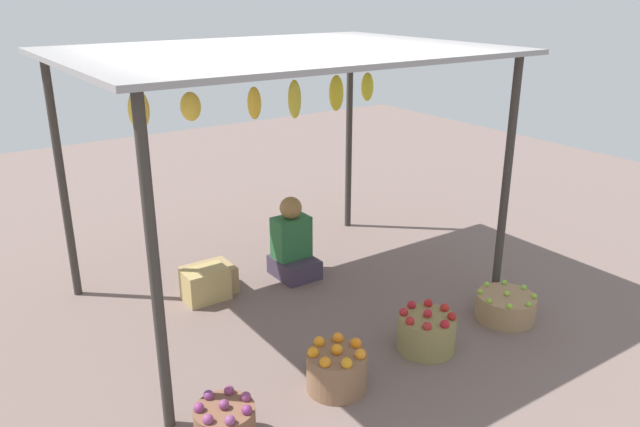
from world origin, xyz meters
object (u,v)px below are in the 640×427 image
Objects in this scene: basket_oranges at (337,369)px; basket_red_apples at (426,332)px; basket_purple_onions at (225,423)px; wooden_crate_near_vendor at (209,280)px; basket_limes at (506,307)px; wooden_crate_stacked_rear at (206,284)px; vendor_person at (293,246)px.

basket_oranges is 0.85m from basket_red_apples.
basket_red_apples is (0.85, 0.02, -0.00)m from basket_oranges.
basket_purple_onions reaches higher than wooden_crate_near_vendor.
basket_limes is at bearing 0.85° from basket_purple_onions.
basket_purple_onions is at bearing -111.23° from wooden_crate_stacked_rear.
basket_red_apples reaches higher than basket_limes.
basket_limes is (1.73, -0.01, -0.04)m from basket_oranges.
basket_red_apples is (0.14, -1.69, -0.15)m from vendor_person.
wooden_crate_stacked_rear is (0.68, 1.76, 0.02)m from basket_purple_onions.
wooden_crate_stacked_rear is (-0.18, 1.71, -0.01)m from basket_oranges.
wooden_crate_stacked_rear is at bearing 137.95° from basket_limes.
basket_oranges is 1.83m from wooden_crate_near_vendor.
basket_purple_onions is 1.89m from wooden_crate_stacked_rear.
basket_limes is (1.01, -1.71, -0.19)m from vendor_person.
basket_limes is at bearing -42.05° from wooden_crate_stacked_rear.
basket_red_apples is 0.90× the size of basket_limes.
basket_purple_onions is 0.97× the size of wooden_crate_stacked_rear.
vendor_person is 0.85m from wooden_crate_near_vendor.
vendor_person reaches higher than basket_limes.
wooden_crate_stacked_rear is at bearing -125.55° from wooden_crate_near_vendor.
wooden_crate_stacked_rear reaches higher than wooden_crate_near_vendor.
wooden_crate_stacked_rear is (-1.91, 1.72, 0.04)m from basket_limes.
basket_oranges is at bearing 179.65° from basket_limes.
basket_limes is (2.59, 0.04, -0.02)m from basket_purple_onions.
basket_limes is 2.59m from wooden_crate_near_vendor.
vendor_person is at bearing 94.64° from basket_red_apples.
basket_limes is 2.57m from wooden_crate_stacked_rear.
vendor_person is at bearing 120.48° from basket_limes.
wooden_crate_near_vendor is (-0.82, 0.12, -0.18)m from vendor_person.
basket_oranges reaches higher than basket_red_apples.
basket_purple_onions reaches higher than wooden_crate_stacked_rear.
basket_red_apples is 1.14× the size of wooden_crate_stacked_rear.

